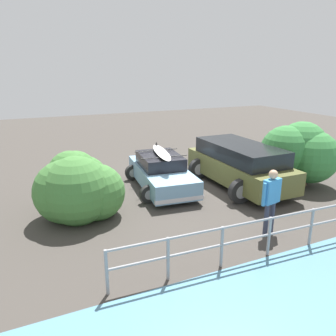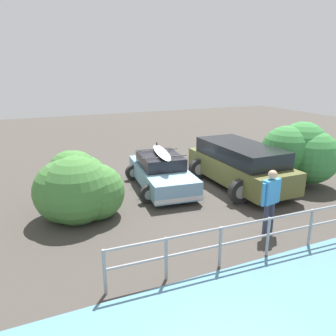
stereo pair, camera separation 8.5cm
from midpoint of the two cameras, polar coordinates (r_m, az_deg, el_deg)
ground_plane at (r=12.34m, az=1.44°, el=-3.77°), size 44.00×44.00×0.02m
sedan_car at (r=12.34m, az=-0.98°, el=-0.73°), size 2.55×4.23×1.55m
suv_car at (r=12.74m, az=12.48°, el=0.68°), size 2.79×4.90×1.65m
person_bystander at (r=9.19m, az=17.70°, el=-4.70°), size 0.70×0.30×1.82m
railing_fence at (r=8.69m, az=20.82°, el=-9.46°), size 9.21×0.47×1.00m
bush_near_left at (r=10.35m, az=-15.19°, el=-3.04°), size 2.67×3.03×2.06m
bush_near_right at (r=13.50m, az=21.88°, el=2.39°), size 2.73×2.82×2.44m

